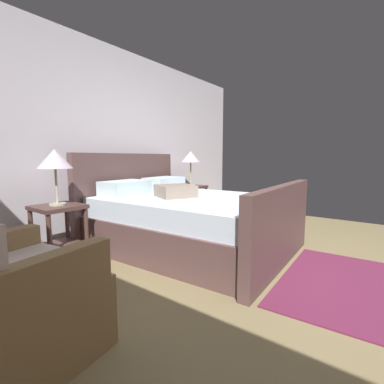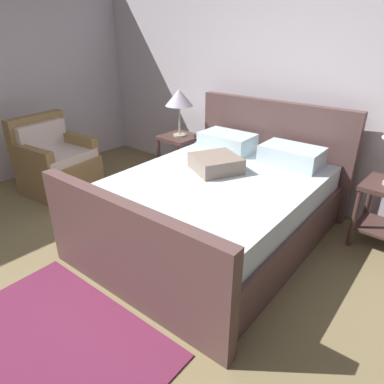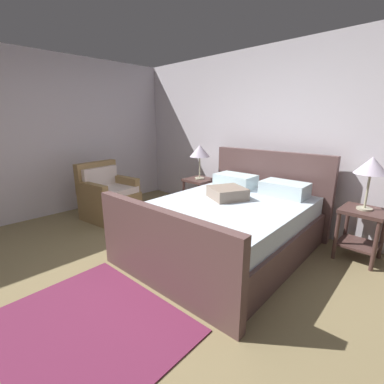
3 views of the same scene
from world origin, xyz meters
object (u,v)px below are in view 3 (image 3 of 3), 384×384
Objects in this scene: table_lamp_left at (200,152)px; armchair at (108,197)px; bed at (229,223)px; table_lamp_right at (372,167)px; nightstand_left at (200,190)px; nightstand_right at (361,226)px.

table_lamp_left reaches higher than armchair.
table_lamp_left is 1.67m from armchair.
table_lamp_left is 0.63× the size of armchair.
bed is 3.91× the size of table_lamp_right.
table_lamp_right reaches higher than nightstand_left.
nightstand_left is at bearing -177.13° from nightstand_right.
bed is at bearing 12.31° from armchair.
table_lamp_right is at bearing 21.99° from armchair.
armchair reaches higher than nightstand_right.
nightstand_left is 0.65m from table_lamp_left.
nightstand_left is 1.51m from armchair.
armchair reaches higher than nightstand_left.
nightstand_left is at bearing 53.27° from armchair.
table_lamp_right is (0.00, 0.00, 0.68)m from nightstand_right.
bed is 1.65m from table_lamp_right.
table_lamp_left reaches higher than nightstand_left.
nightstand_left is at bearing 147.72° from bed.
nightstand_right and nightstand_left have the same top height.
nightstand_right is at bearing 36.06° from bed.
table_lamp_right is 1.04× the size of table_lamp_left.
armchair is (-0.90, -1.21, -0.71)m from table_lamp_left.
table_lamp_right is at bearing 36.06° from bed.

